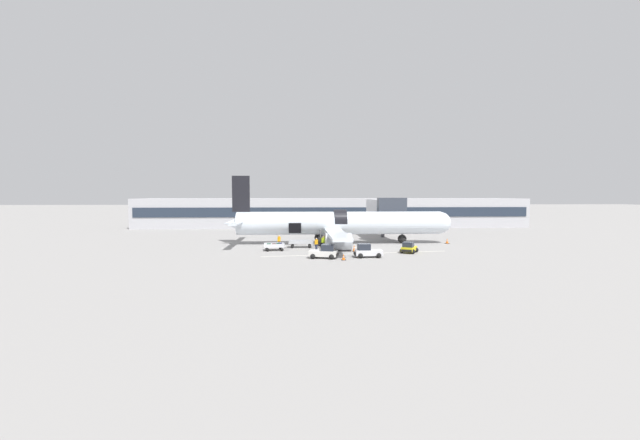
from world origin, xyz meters
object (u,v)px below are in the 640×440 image
object	(u,v)px
ground_crew_helper	(335,240)
ground_crew_marshal	(325,241)
ground_crew_loader_b	(323,242)
ground_crew_driver	(335,241)
ground_crew_supervisor	(279,241)
baggage_cart_loading	(302,244)
baggage_tug_mid	(367,252)
baggage_tug_rear	(325,252)
baggage_cart_queued	(275,247)
ground_crew_loader_a	(316,244)
airplane	(337,224)
baggage_tug_lead	(409,248)

from	to	relation	value
ground_crew_helper	ground_crew_marshal	world-z (taller)	ground_crew_helper
ground_crew_loader_b	ground_crew_marshal	size ratio (longest dim) A/B	0.96
ground_crew_driver	ground_crew_supervisor	xyz separation A→B (m)	(-7.30, 1.30, -0.11)
baggage_cart_loading	ground_crew_loader_b	world-z (taller)	ground_crew_loader_b
baggage_tug_mid	baggage_tug_rear	size ratio (longest dim) A/B	0.93
baggage_tug_mid	baggage_cart_queued	distance (m)	12.24
ground_crew_loader_a	ground_crew_helper	size ratio (longest dim) A/B	0.85
airplane	baggage_cart_loading	distance (m)	6.67
ground_crew_driver	ground_crew_helper	size ratio (longest dim) A/B	1.03
baggage_tug_lead	baggage_cart_loading	xyz separation A→B (m)	(-12.73, 5.61, -0.06)
baggage_tug_rear	ground_crew_supervisor	world-z (taller)	ground_crew_supervisor
ground_crew_helper	baggage_tug_rear	bearing A→B (deg)	-102.10
ground_crew_loader_a	ground_crew_marshal	bearing A→B (deg)	65.98
baggage_tug_mid	ground_crew_marshal	world-z (taller)	ground_crew_marshal
baggage_cart_loading	ground_crew_supervisor	distance (m)	3.03
ground_crew_supervisor	ground_crew_marshal	xyz separation A→B (m)	(6.02, -0.11, -0.00)
baggage_tug_lead	baggage_tug_rear	size ratio (longest dim) A/B	0.81
ground_crew_marshal	ground_crew_loader_a	bearing A→B (deg)	-114.02
baggage_tug_rear	baggage_cart_queued	size ratio (longest dim) A/B	0.96
baggage_cart_queued	ground_crew_loader_a	size ratio (longest dim) A/B	2.27
baggage_tug_rear	ground_crew_supervisor	size ratio (longest dim) A/B	2.03
baggage_tug_lead	ground_crew_loader_a	size ratio (longest dim) A/B	1.76
airplane	ground_crew_marshal	distance (m)	4.51
ground_crew_loader_b	baggage_cart_queued	bearing A→B (deg)	-166.88
airplane	baggage_tug_lead	world-z (taller)	airplane
baggage_tug_lead	baggage_tug_mid	distance (m)	6.37
ground_crew_loader_a	ground_crew_loader_b	world-z (taller)	ground_crew_loader_b
airplane	baggage_tug_mid	distance (m)	12.82
airplane	ground_crew_driver	bearing A→B (deg)	-98.58
ground_crew_loader_a	ground_crew_driver	size ratio (longest dim) A/B	0.82
baggage_cart_queued	ground_crew_helper	size ratio (longest dim) A/B	1.93
baggage_tug_rear	ground_crew_loader_a	world-z (taller)	same
baggage_cart_loading	airplane	bearing A→B (deg)	36.71
baggage_tug_mid	ground_crew_marshal	bearing A→B (deg)	114.95
ground_crew_supervisor	ground_crew_helper	size ratio (longest dim) A/B	0.91
baggage_tug_lead	ground_crew_supervisor	world-z (taller)	ground_crew_supervisor
airplane	baggage_cart_queued	world-z (taller)	airplane
baggage_tug_mid	ground_crew_loader_b	size ratio (longest dim) A/B	1.98
baggage_tug_mid	ground_crew_loader_a	xyz separation A→B (m)	(-5.36, 6.16, 0.16)
baggage_cart_queued	ground_crew_supervisor	distance (m)	2.87
ground_crew_driver	ground_crew_supervisor	world-z (taller)	ground_crew_driver
baggage_cart_loading	ground_crew_marshal	xyz separation A→B (m)	(3.03, 0.19, 0.36)
baggage_tug_lead	ground_crew_loader_a	xyz separation A→B (m)	(-10.92, 3.06, 0.24)
ground_crew_loader_b	ground_crew_supervisor	xyz separation A→B (m)	(-5.72, 1.39, 0.04)
ground_crew_helper	ground_crew_marshal	distance (m)	1.34
airplane	ground_crew_supervisor	size ratio (longest dim) A/B	19.63
ground_crew_driver	ground_crew_marshal	distance (m)	1.75
ground_crew_driver	baggage_tug_rear	bearing A→B (deg)	-103.32
ground_crew_driver	ground_crew_marshal	xyz separation A→B (m)	(-1.27, 1.19, -0.12)
baggage_cart_queued	baggage_cart_loading	bearing A→B (deg)	36.60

